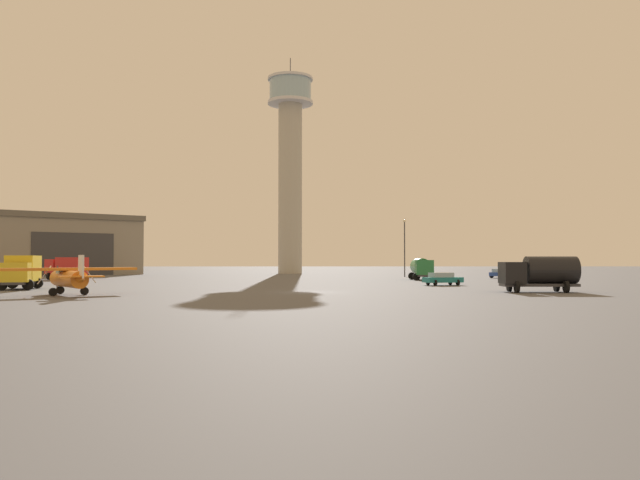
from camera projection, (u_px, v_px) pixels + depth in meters
ground_plane at (315, 292)px, 52.09m from camera, size 400.00×400.00×0.00m
control_tower at (290, 156)px, 122.62m from camera, size 9.04×9.04×43.25m
hangar at (56, 245)px, 116.31m from camera, size 34.95×34.53×10.96m
airplane_orange at (69, 277)px, 47.23m from camera, size 9.46×8.05×3.10m
truck_box_yellow at (21, 271)px, 57.36m from camera, size 3.93×6.09×3.15m
truck_box_red at (67, 267)px, 84.76m from camera, size 6.09×4.34×3.08m
truck_fuel_tanker_black at (540, 272)px, 52.06m from camera, size 6.35×3.37×3.04m
truck_fuel_tanker_green at (421, 268)px, 83.84m from camera, size 3.11×5.81×2.93m
car_blue at (501, 273)px, 92.48m from camera, size 4.12×4.11×1.37m
car_teal at (442, 278)px, 65.83m from camera, size 4.39×2.99×1.37m
light_post_north at (405, 243)px, 99.07m from camera, size 0.44×0.44×9.22m
traffic_cone_near_left at (565, 285)px, 59.14m from camera, size 0.36×0.36×0.61m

